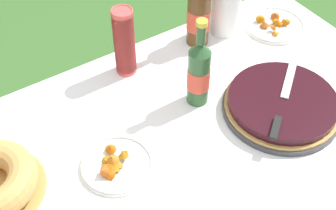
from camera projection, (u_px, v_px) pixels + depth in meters
garden_table at (189, 155)px, 1.48m from camera, size 1.60×0.99×0.70m
tablecloth at (189, 145)px, 1.44m from camera, size 1.61×1.00×0.10m
berry_tart at (282, 105)px, 1.50m from camera, size 0.38×0.38×0.06m
serving_knife at (282, 103)px, 1.45m from camera, size 0.31×0.25×0.01m
cup_stack at (123, 43)px, 1.56m from camera, size 0.07×0.07×0.25m
cider_bottle_green at (199, 73)px, 1.47m from camera, size 0.07×0.07×0.32m
cider_bottle_amber at (199, 14)px, 1.67m from camera, size 0.08×0.08×0.33m
snack_plate_left at (116, 164)px, 1.35m from camera, size 0.21×0.21×0.06m
snack_plate_far at (274, 24)px, 1.82m from camera, size 0.24×0.24×0.05m
paper_towel_roll at (226, 2)px, 1.72m from camera, size 0.11×0.11×0.25m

